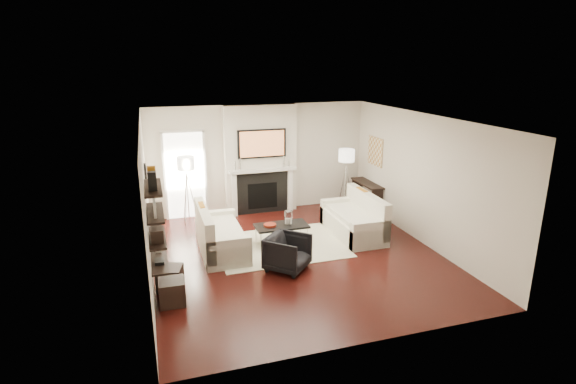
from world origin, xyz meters
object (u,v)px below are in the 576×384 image
object	(u,v)px
lamp_left_shade	(186,163)
lamp_right_shade	(347,155)
loveseat_right_base	(353,226)
armchair	(288,251)
coffee_table	(281,226)
ottoman_near	(170,278)
loveseat_left_base	(222,242)

from	to	relation	value
lamp_left_shade	lamp_right_shade	xyz separation A→B (m)	(3.90, -0.32, 0.00)
loveseat_right_base	armchair	distance (m)	2.25
armchair	coffee_table	bearing A→B (deg)	32.30
coffee_table	ottoman_near	xyz separation A→B (m)	(-2.35, -1.31, -0.20)
ottoman_near	armchair	bearing A→B (deg)	3.38
loveseat_left_base	loveseat_right_base	distance (m)	2.91
lamp_right_shade	ottoman_near	bearing A→B (deg)	-147.35
lamp_left_shade	lamp_right_shade	size ratio (longest dim) A/B	1.00
armchair	lamp_right_shade	size ratio (longest dim) A/B	1.81
lamp_left_shade	ottoman_near	size ratio (longest dim) A/B	1.00
lamp_right_shade	loveseat_left_base	bearing A→B (deg)	-154.94
coffee_table	lamp_left_shade	size ratio (longest dim) A/B	2.75
lamp_left_shade	ottoman_near	distance (m)	3.51
lamp_left_shade	lamp_right_shade	bearing A→B (deg)	-4.70
coffee_table	lamp_right_shade	bearing A→B (deg)	36.17
coffee_table	ottoman_near	world-z (taller)	coffee_table
loveseat_left_base	ottoman_near	xyz separation A→B (m)	(-1.09, -1.29, -0.01)
loveseat_right_base	lamp_left_shade	distance (m)	4.07
lamp_right_shade	coffee_table	bearing A→B (deg)	-143.83
coffee_table	armchair	distance (m)	1.21
coffee_table	armchair	size ratio (longest dim) A/B	1.52
loveseat_right_base	lamp_left_shade	bearing A→B (deg)	150.84
coffee_table	lamp_left_shade	distance (m)	2.78
loveseat_left_base	loveseat_right_base	bearing A→B (deg)	0.71
loveseat_right_base	lamp_left_shade	size ratio (longest dim) A/B	4.50
lamp_left_shade	lamp_right_shade	distance (m)	3.91
loveseat_right_base	armchair	size ratio (longest dim) A/B	2.49
lamp_right_shade	ottoman_near	world-z (taller)	lamp_right_shade
coffee_table	lamp_right_shade	distance (m)	2.88
loveseat_left_base	ottoman_near	world-z (taller)	loveseat_left_base
loveseat_right_base	lamp_right_shade	distance (m)	2.06
coffee_table	ottoman_near	bearing A→B (deg)	-150.87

